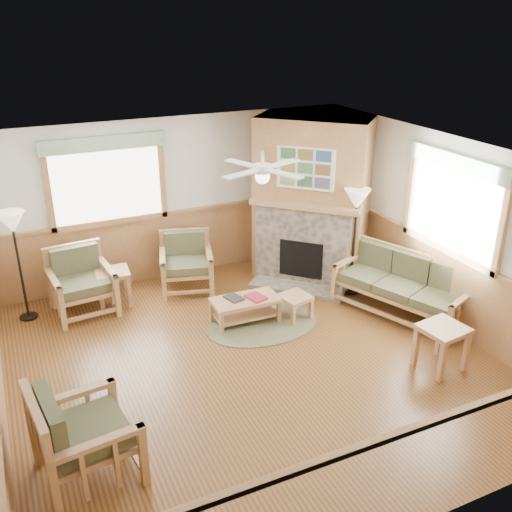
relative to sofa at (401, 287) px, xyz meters
name	(u,v)px	position (x,y,z in m)	size (l,w,h in m)	color
floor	(251,361)	(-2.55, -0.20, -0.46)	(6.00, 6.00, 0.01)	brown
ceiling	(250,159)	(-2.55, -0.20, 2.25)	(6.00, 6.00, 0.01)	white
wall_back	(176,199)	(-2.55, 2.80, 0.90)	(6.00, 0.02, 2.70)	silver
wall_front	(408,412)	(-2.55, -3.20, 0.90)	(6.00, 0.02, 2.70)	silver
wall_right	(442,230)	(0.45, -0.20, 0.90)	(0.02, 6.00, 2.70)	silver
wainscot	(251,324)	(-2.55, -0.20, 0.10)	(6.00, 6.00, 1.10)	#9B6B3F
fireplace	(312,199)	(-0.50, 1.85, 0.90)	(2.20, 2.20, 2.70)	#9B6B3F
window_back	(102,134)	(-3.65, 2.76, 2.08)	(1.90, 0.16, 1.50)	white
window_right	(462,152)	(0.41, -0.40, 2.08)	(0.16, 1.90, 1.50)	white
ceiling_fan	(263,154)	(-2.25, 0.10, 2.21)	(1.24, 1.24, 0.36)	white
sofa	(401,287)	(0.00, 0.00, 0.00)	(0.81, 1.97, 0.91)	#A97D4F
armchair_back_left	(82,283)	(-4.30, 2.07, 0.04)	(0.87, 0.87, 0.98)	#A97D4F
armchair_back_right	(186,263)	(-2.63, 2.15, 0.01)	(0.82, 0.82, 0.92)	#A97D4F
armchair_left	(85,432)	(-4.81, -1.32, 0.05)	(0.90, 0.90, 1.01)	#A97D4F
coffee_table	(245,310)	(-2.21, 0.75, -0.26)	(0.97, 0.48, 0.39)	#A97D4F
end_table_chairs	(114,287)	(-3.82, 2.14, -0.17)	(0.50, 0.48, 0.56)	#A97D4F
end_table_sofa	(441,347)	(-0.42, -1.35, -0.15)	(0.53, 0.51, 0.60)	#A97D4F
footstool	(295,306)	(-1.48, 0.58, -0.27)	(0.41, 0.41, 0.36)	#A97D4F
braided_rug	(263,324)	(-2.01, 0.57, -0.45)	(1.70, 1.70, 0.01)	brown
floor_lamp_left	(20,267)	(-5.10, 2.24, 0.39)	(0.38, 0.38, 1.68)	black
floor_lamp_right	(354,242)	(-0.25, 0.93, 0.42)	(0.40, 0.40, 1.75)	black
book_red	(256,296)	(-2.06, 0.70, -0.04)	(0.22, 0.30, 0.03)	maroon
book_dark	(234,297)	(-2.36, 0.82, -0.04)	(0.20, 0.27, 0.03)	#272621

